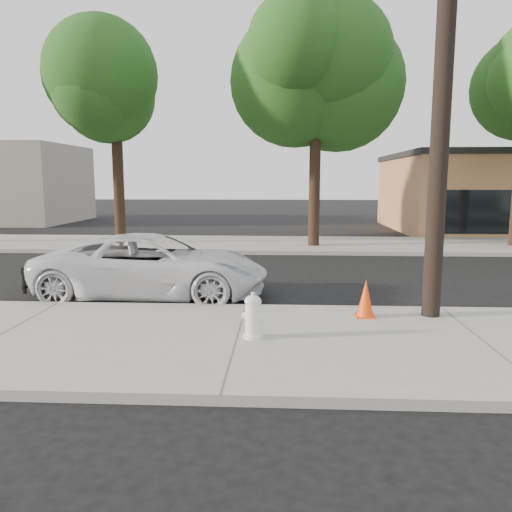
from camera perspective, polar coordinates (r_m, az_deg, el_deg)
name	(u,v)px	position (r m, az deg, el deg)	size (l,w,h in m)	color
ground	(252,290)	(12.50, -0.43, -3.94)	(120.00, 120.00, 0.00)	black
near_sidewalk	(237,343)	(8.34, -2.22, -9.86)	(90.00, 4.40, 0.15)	gray
far_sidewalk	(264,244)	(20.86, 0.97, 1.34)	(90.00, 5.00, 0.15)	gray
curb_near	(246,309)	(10.45, -1.12, -6.04)	(90.00, 0.12, 0.16)	#9E9B93
utility_pole	(444,69)	(10.10, 20.66, 19.40)	(1.40, 0.34, 9.00)	black
tree_b	(118,93)	(21.54, -15.45, 17.49)	(4.34, 4.20, 8.45)	black
tree_c	(323,69)	(20.31, 7.61, 20.46)	(4.96, 4.80, 9.55)	black
police_cruiser	(154,266)	(11.91, -11.60, -1.10)	(2.46, 5.34, 1.48)	silver
fire_hydrant	(253,317)	(8.25, -0.35, -7.02)	(0.38, 0.34, 0.71)	white
traffic_cone	(366,299)	(9.72, 12.41, -4.80)	(0.38, 0.38, 0.72)	#FF470D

